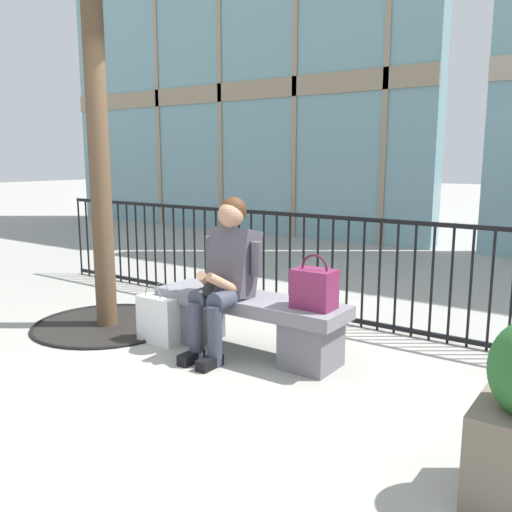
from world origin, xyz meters
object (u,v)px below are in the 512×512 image
stone_bench (249,318)px  handbag_on_bench (314,288)px  seated_person_with_phone (226,272)px  shopping_bag (158,319)px

stone_bench → handbag_on_bench: size_ratio=4.11×
seated_person_with_phone → shopping_bag: size_ratio=2.45×
stone_bench → shopping_bag: 0.78m
seated_person_with_phone → shopping_bag: bearing=-168.5°
stone_bench → seated_person_with_phone: seated_person_with_phone is taller
seated_person_with_phone → shopping_bag: 0.77m
stone_bench → handbag_on_bench: handbag_on_bench is taller
handbag_on_bench → shopping_bag: 1.39m
handbag_on_bench → seated_person_with_phone: bearing=-170.4°
shopping_bag → seated_person_with_phone: bearing=11.5°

